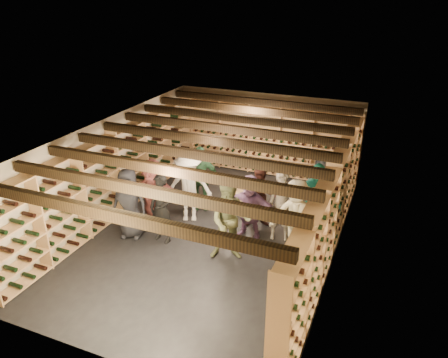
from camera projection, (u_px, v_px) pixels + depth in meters
ground at (213, 233)px, 10.08m from camera, size 8.00×8.00×0.00m
walls at (212, 186)px, 9.59m from camera, size 5.52×8.02×2.40m
ceiling at (212, 134)px, 9.09m from camera, size 5.50×8.00×0.01m
ceiling_joists at (212, 140)px, 9.15m from camera, size 5.40×7.12×0.18m
wine_rack_left at (115, 174)px, 10.54m from camera, size 0.32×7.50×2.15m
wine_rack_right at (329, 213)px, 8.74m from camera, size 0.32×7.50×2.15m
wine_rack_back at (265, 139)px, 12.86m from camera, size 4.70×0.30×2.15m
crate_stack_left at (238, 194)px, 11.17m from camera, size 0.59×0.50×0.68m
crate_stack_right at (246, 202)px, 10.95m from camera, size 0.55×0.42×0.51m
crate_loose at (247, 188)px, 12.13m from camera, size 0.59×0.51×0.17m
person_0 at (129, 203)px, 9.66m from camera, size 0.89×0.67×1.64m
person_1 at (161, 209)px, 9.49m from camera, size 0.63×0.47×1.59m
person_2 at (230, 221)px, 8.84m from camera, size 1.02×0.91×1.75m
person_3 at (295, 217)px, 9.09m from camera, size 1.11×0.69×1.65m
person_4 at (315, 204)px, 9.33m from camera, size 1.14×0.54×1.90m
person_5 at (153, 195)px, 9.91m from camera, size 1.65×0.64×1.74m
person_7 at (281, 206)px, 9.56m from camera, size 0.68×0.53×1.64m
person_8 at (261, 197)px, 10.12m from camera, size 0.88×0.79×1.48m
person_9 at (189, 187)px, 10.32m from camera, size 1.29×1.04×1.75m
person_10 at (200, 178)px, 10.90m from camera, size 1.06×0.77×1.66m
person_11 at (249, 206)px, 9.69m from camera, size 1.42×0.59×1.49m
person_12 at (322, 190)px, 10.03m from camera, size 0.95×0.67×1.86m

